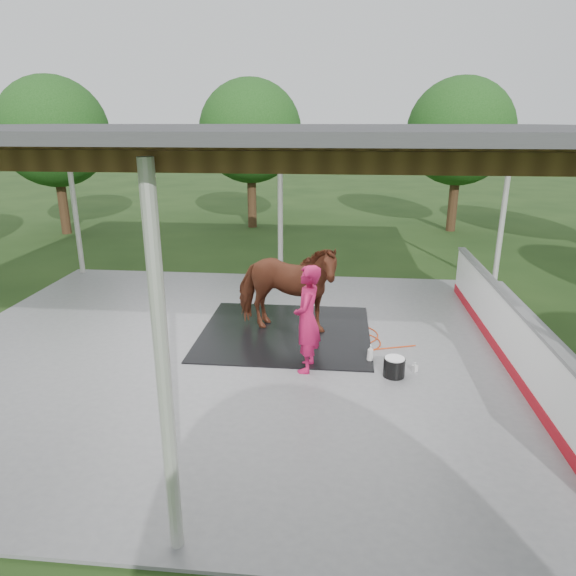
# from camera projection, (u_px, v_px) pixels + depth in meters

# --- Properties ---
(ground) EXTENTS (100.00, 100.00, 0.00)m
(ground) POSITION_uv_depth(u_px,v_px,m) (253.00, 352.00, 9.71)
(ground) COLOR #1E3814
(concrete_slab) EXTENTS (12.00, 10.00, 0.05)m
(concrete_slab) POSITION_uv_depth(u_px,v_px,m) (253.00, 351.00, 9.70)
(concrete_slab) COLOR slate
(concrete_slab) RESTS_ON ground
(pavilion_structure) EXTENTS (12.60, 10.60, 4.05)m
(pavilion_structure) POSITION_uv_depth(u_px,v_px,m) (248.00, 134.00, 8.48)
(pavilion_structure) COLOR beige
(pavilion_structure) RESTS_ON ground
(dasher_board) EXTENTS (0.16, 8.00, 1.15)m
(dasher_board) POSITION_uv_depth(u_px,v_px,m) (508.00, 333.00, 9.09)
(dasher_board) COLOR #A70D1A
(dasher_board) RESTS_ON concrete_slab
(tree_belt) EXTENTS (28.00, 28.00, 5.80)m
(tree_belt) POSITION_uv_depth(u_px,v_px,m) (273.00, 143.00, 9.36)
(tree_belt) COLOR #382314
(tree_belt) RESTS_ON ground
(rubber_mat) EXTENTS (3.40, 3.19, 0.03)m
(rubber_mat) POSITION_uv_depth(u_px,v_px,m) (285.00, 332.00, 10.48)
(rubber_mat) COLOR black
(rubber_mat) RESTS_ON concrete_slab
(horse) EXTENTS (2.40, 1.52, 1.88)m
(horse) POSITION_uv_depth(u_px,v_px,m) (285.00, 288.00, 10.18)
(horse) COLOR brown
(horse) RESTS_ON rubber_mat
(handler) EXTENTS (0.52, 0.73, 1.88)m
(handler) POSITION_uv_depth(u_px,v_px,m) (307.00, 319.00, 8.66)
(handler) COLOR #AC1245
(handler) RESTS_ON concrete_slab
(wash_bucket) EXTENTS (0.36, 0.36, 0.34)m
(wash_bucket) POSITION_uv_depth(u_px,v_px,m) (394.00, 367.00, 8.65)
(wash_bucket) COLOR black
(wash_bucket) RESTS_ON concrete_slab
(soap_bottle_a) EXTENTS (0.13, 0.13, 0.31)m
(soap_bottle_a) POSITION_uv_depth(u_px,v_px,m) (370.00, 353.00, 9.20)
(soap_bottle_a) COLOR silver
(soap_bottle_a) RESTS_ON concrete_slab
(soap_bottle_b) EXTENTS (0.11, 0.11, 0.18)m
(soap_bottle_b) POSITION_uv_depth(u_px,v_px,m) (415.00, 367.00, 8.83)
(soap_bottle_b) COLOR #338CD8
(soap_bottle_b) RESTS_ON concrete_slab
(hose_coil) EXTENTS (1.73, 1.40, 0.02)m
(hose_coil) POSITION_uv_depth(u_px,v_px,m) (354.00, 338.00, 10.21)
(hose_coil) COLOR #BB370D
(hose_coil) RESTS_ON concrete_slab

